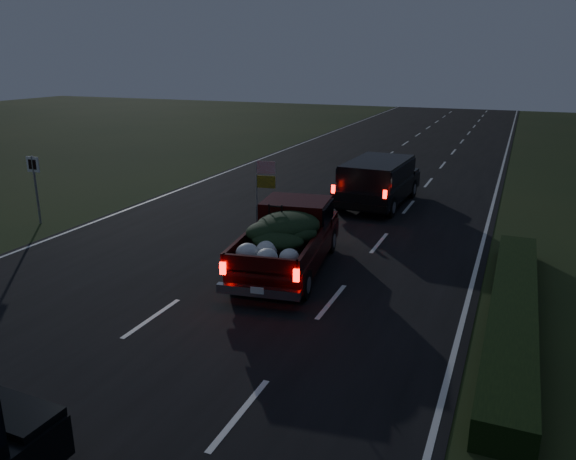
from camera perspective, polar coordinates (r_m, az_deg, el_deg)
The scene contains 6 objects.
ground at distance 13.70m, azimuth -13.64°, elevation -8.74°, with size 120.00×120.00×0.00m, color black.
road_asphalt at distance 13.69m, azimuth -13.65°, elevation -8.71°, with size 14.00×120.00×0.02m, color black.
hedge_row at distance 13.98m, azimuth 21.87°, elevation -7.65°, with size 1.00×10.00×0.60m, color black.
route_sign at distance 22.23m, azimuth -24.33°, elevation 4.73°, with size 0.55×0.08×2.50m.
pickup_truck at distance 15.92m, azimuth 0.03°, elevation -0.48°, with size 2.73×5.53×2.78m.
lead_suv at distance 23.24m, azimuth 9.13°, elevation 5.27°, with size 2.46×5.43×1.53m.
Camera 1 is at (7.53, -9.82, 5.88)m, focal length 35.00 mm.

